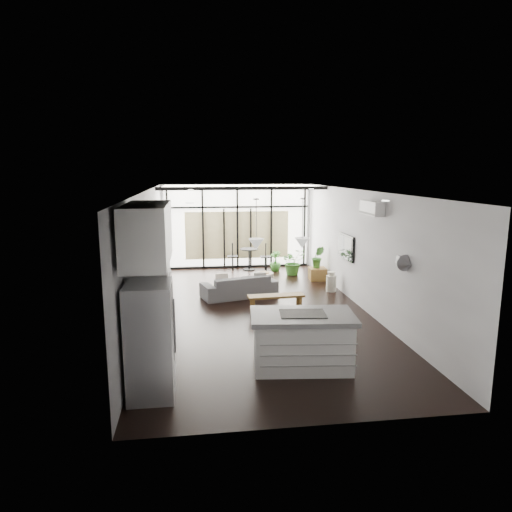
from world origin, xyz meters
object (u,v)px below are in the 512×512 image
object	(u,v)px
console_bench	(276,304)
sofa	(239,282)
pouf	(264,280)
milk_can	(331,281)
fridge	(150,340)
tv	(346,247)
island	(302,341)

from	to	relation	value
console_bench	sofa	bearing A→B (deg)	112.46
pouf	milk_can	bearing A→B (deg)	-19.76
fridge	console_bench	size ratio (longest dim) A/B	1.29
sofa	tv	world-z (taller)	tv
island	fridge	xyz separation A→B (m)	(-2.40, -0.62, 0.38)
console_bench	pouf	xyz separation A→B (m)	(0.07, 2.29, 0.00)
island	tv	world-z (taller)	tv
sofa	pouf	size ratio (longest dim) A/B	3.67
fridge	sofa	size ratio (longest dim) A/B	0.87
fridge	island	bearing A→B (deg)	14.53
console_bench	pouf	bearing A→B (deg)	84.81
tv	console_bench	bearing A→B (deg)	-149.43
sofa	pouf	xyz separation A→B (m)	(0.79, 0.82, -0.17)
fridge	milk_can	distance (m)	6.87
milk_can	tv	world-z (taller)	tv
island	tv	xyz separation A→B (m)	(2.17, 4.23, 0.83)
pouf	tv	bearing A→B (deg)	-28.38
console_bench	fridge	bearing A→B (deg)	-127.96
sofa	tv	xyz separation A→B (m)	(2.77, -0.25, 0.92)
fridge	sofa	xyz separation A→B (m)	(1.80, 5.10, -0.46)
console_bench	pouf	distance (m)	2.29
island	tv	size ratio (longest dim) A/B	1.55
island	console_bench	xyz separation A→B (m)	(0.11, 3.01, -0.26)
island	fridge	distance (m)	2.51
fridge	console_bench	distance (m)	4.46
console_bench	tv	distance (m)	2.63
fridge	tv	size ratio (longest dim) A/B	1.53
island	pouf	distance (m)	5.31
island	tv	distance (m)	4.82
sofa	console_bench	bearing A→B (deg)	100.14
fridge	sofa	bearing A→B (deg)	70.58
sofa	tv	bearing A→B (deg)	159.17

